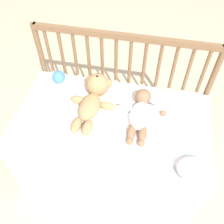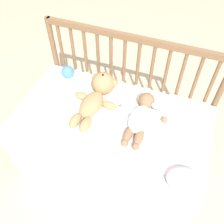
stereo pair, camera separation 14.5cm
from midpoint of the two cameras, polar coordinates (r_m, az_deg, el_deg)
The scene contains 8 objects.
ground_plane at distance 1.93m, azimuth 2.07°, elevation -11.60°, with size 12.00×12.00×0.00m, color #C6B293.
crib_mattress at distance 1.71m, azimuth 2.32°, elevation -7.40°, with size 1.17×0.66×0.53m.
crib_rail at distance 1.65m, azimuth 6.81°, elevation 9.35°, with size 1.17×0.04×0.89m.
blanket at distance 1.51m, azimuth 3.20°, elevation -0.88°, with size 0.83×0.54×0.01m.
teddy_bear at distance 1.55m, azimuth -0.79°, elevation 3.88°, with size 0.29×0.44×0.15m.
baby at distance 1.48m, azimuth 9.41°, elevation -1.09°, with size 0.32×0.39×0.10m.
small_pillow at distance 1.33m, azimuth 19.81°, elevation -14.95°, with size 0.20×0.15×0.06m.
toy_ball at distance 1.74m, azimuth -7.73°, elevation 8.93°, with size 0.09×0.09×0.09m.
Camera 2 is at (0.33, -0.86, 1.70)m, focal length 40.00 mm.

